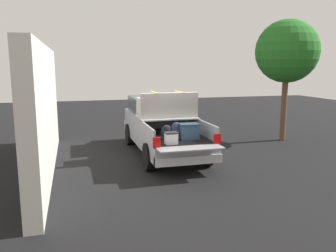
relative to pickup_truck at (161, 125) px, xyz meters
The scene contains 4 objects.
ground_plane 1.05m from the pickup_truck, behind, with size 40.00×40.00×0.00m, color black.
pickup_truck is the anchor object (origin of this frame).
building_facade 4.12m from the pickup_truck, 109.19° to the left, with size 8.33×0.36×3.61m, color silver.
tree_background 6.00m from the pickup_truck, 84.42° to the right, with size 2.52×2.52×4.89m.
Camera 1 is at (-11.44, 3.01, 3.07)m, focal length 36.99 mm.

